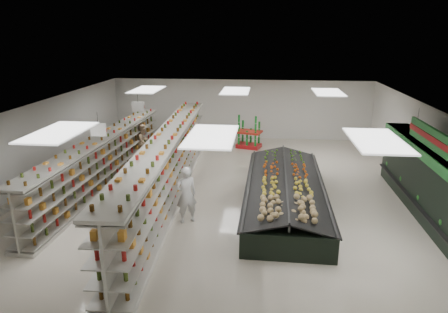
# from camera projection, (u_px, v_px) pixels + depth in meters

# --- Properties ---
(floor) EXTENTS (16.00, 16.00, 0.00)m
(floor) POSITION_uv_depth(u_px,v_px,m) (227.00, 192.00, 14.69)
(floor) COLOR beige
(floor) RESTS_ON ground
(ceiling) EXTENTS (14.00, 16.00, 0.02)m
(ceiling) POSITION_uv_depth(u_px,v_px,m) (227.00, 106.00, 13.73)
(ceiling) COLOR white
(ceiling) RESTS_ON wall_back
(wall_back) EXTENTS (14.00, 0.02, 3.20)m
(wall_back) POSITION_uv_depth(u_px,v_px,m) (241.00, 109.00, 21.81)
(wall_back) COLOR silver
(wall_back) RESTS_ON floor
(wall_front) EXTENTS (14.00, 0.02, 3.20)m
(wall_front) POSITION_uv_depth(u_px,v_px,m) (180.00, 287.00, 6.62)
(wall_front) COLOR silver
(wall_front) RESTS_ON floor
(wall_left) EXTENTS (0.02, 16.00, 3.20)m
(wall_left) POSITION_uv_depth(u_px,v_px,m) (40.00, 145.00, 14.90)
(wall_left) COLOR silver
(wall_left) RESTS_ON floor
(wall_right) EXTENTS (0.02, 16.00, 3.20)m
(wall_right) POSITION_uv_depth(u_px,v_px,m) (432.00, 157.00, 13.53)
(wall_right) COLOR silver
(wall_right) RESTS_ON floor
(produce_wall_case) EXTENTS (0.93, 8.00, 2.20)m
(produce_wall_case) POSITION_uv_depth(u_px,v_px,m) (433.00, 182.00, 12.26)
(produce_wall_case) COLOR black
(produce_wall_case) RESTS_ON floor
(aisle_sign_near) EXTENTS (0.52, 0.06, 0.75)m
(aisle_sign_near) POSITION_uv_depth(u_px,v_px,m) (99.00, 130.00, 12.34)
(aisle_sign_near) COLOR white
(aisle_sign_near) RESTS_ON ceiling
(aisle_sign_far) EXTENTS (0.52, 0.06, 0.75)m
(aisle_sign_far) POSITION_uv_depth(u_px,v_px,m) (138.00, 107.00, 16.14)
(aisle_sign_far) COLOR white
(aisle_sign_far) RESTS_ON ceiling
(hortifruti_banner) EXTENTS (0.12, 3.20, 0.95)m
(hortifruti_banner) POSITION_uv_depth(u_px,v_px,m) (431.00, 137.00, 11.86)
(hortifruti_banner) COLOR #1F742C
(hortifruti_banner) RESTS_ON ceiling
(gondola_left) EXTENTS (1.24, 10.92, 1.89)m
(gondola_left) POSITION_uv_depth(u_px,v_px,m) (105.00, 162.00, 15.34)
(gondola_left) COLOR silver
(gondola_left) RESTS_ON floor
(gondola_center) EXTENTS (1.53, 13.08, 2.26)m
(gondola_center) POSITION_uv_depth(u_px,v_px,m) (168.00, 169.00, 14.04)
(gondola_center) COLOR silver
(gondola_center) RESTS_ON floor
(produce_island) EXTENTS (2.77, 7.34, 1.09)m
(produce_island) POSITION_uv_depth(u_px,v_px,m) (285.00, 191.00, 13.53)
(produce_island) COLOR black
(produce_island) RESTS_ON floor
(soda_endcap) EXTENTS (1.40, 1.14, 1.56)m
(soda_endcap) POSITION_uv_depth(u_px,v_px,m) (249.00, 133.00, 20.14)
(soda_endcap) COLOR #A91316
(soda_endcap) RESTS_ON floor
(shopper_main) EXTENTS (0.79, 0.71, 1.82)m
(shopper_main) POSITION_uv_depth(u_px,v_px,m) (186.00, 195.00, 12.15)
(shopper_main) COLOR white
(shopper_main) RESTS_ON floor
(shopper_background) EXTENTS (0.66, 0.90, 1.67)m
(shopper_background) POSITION_uv_depth(u_px,v_px,m) (143.00, 142.00, 18.24)
(shopper_background) COLOR #97785C
(shopper_background) RESTS_ON floor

